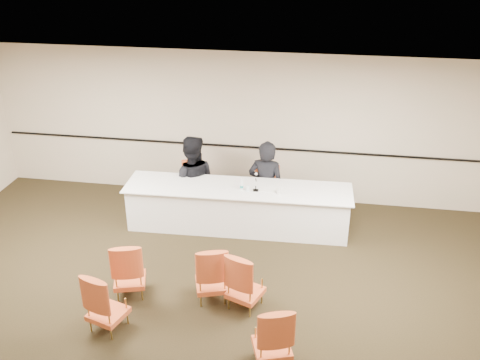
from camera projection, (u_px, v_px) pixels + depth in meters
name	position (u px, v px, depth m)	size (l,w,h in m)	color
floor	(191.00, 320.00, 7.70)	(10.00, 10.00, 0.00)	black
ceiling	(182.00, 123.00, 6.39)	(10.00, 10.00, 0.00)	silver
wall_back	(237.00, 127.00, 10.60)	(10.00, 0.04, 3.00)	beige
wall_rail	(237.00, 146.00, 10.74)	(9.80, 0.04, 0.03)	black
panel_table	(238.00, 207.00, 9.86)	(4.12, 0.94, 0.83)	white
panelist_main	(266.00, 188.00, 10.28)	(0.71, 0.46, 1.94)	black
panelist_main_chair	(266.00, 191.00, 10.31)	(0.50, 0.50, 0.95)	#D05225
panelist_second	(192.00, 184.00, 10.45)	(0.96, 0.75, 1.98)	black
panelist_second_chair	(192.00, 187.00, 10.48)	(0.50, 0.50, 0.95)	#D05225
papers	(268.00, 189.00, 9.61)	(0.30, 0.22, 0.00)	white
microphone	(256.00, 183.00, 9.50)	(0.11, 0.21, 0.30)	black
water_bottle	(242.00, 184.00, 9.57)	(0.06, 0.06, 0.21)	teal
drinking_glass	(248.00, 188.00, 9.54)	(0.06, 0.06, 0.10)	white
coffee_cup	(279.00, 191.00, 9.43)	(0.08, 0.08, 0.13)	silver
aud_chair_front_left	(129.00, 268.00, 8.04)	(0.50, 0.50, 0.95)	#D05225
aud_chair_front_mid	(211.00, 272.00, 7.95)	(0.50, 0.50, 0.95)	#D05225
aud_chair_front_right	(245.00, 280.00, 7.77)	(0.50, 0.50, 0.95)	#D05225
aud_chair_back_left	(106.00, 301.00, 7.35)	(0.50, 0.50, 0.95)	#D05225
aud_chair_back_right	(272.00, 334.00, 6.76)	(0.50, 0.50, 0.95)	#D05225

